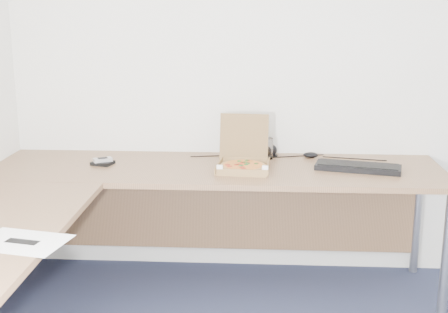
# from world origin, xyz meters

# --- Properties ---
(room_shell) EXTENTS (3.50, 3.50, 2.50)m
(room_shell) POSITION_xyz_m (0.00, 0.00, 1.25)
(room_shell) COLOR white
(room_shell) RESTS_ON ground
(desk) EXTENTS (2.50, 2.20, 0.73)m
(desk) POSITION_xyz_m (-0.82, 0.97, 0.70)
(desk) COLOR brown
(desk) RESTS_ON ground
(pizza_box) EXTENTS (0.27, 0.32, 0.28)m
(pizza_box) POSITION_xyz_m (-0.35, 1.36, 0.76)
(pizza_box) COLOR olive
(pizza_box) RESTS_ON desk
(drinking_glass) EXTENTS (0.07, 0.07, 0.12)m
(drinking_glass) POSITION_xyz_m (-0.22, 1.60, 0.79)
(drinking_glass) COLOR white
(drinking_glass) RESTS_ON desk
(keyboard) EXTENTS (0.48, 0.26, 0.03)m
(keyboard) POSITION_xyz_m (0.28, 1.38, 0.74)
(keyboard) COLOR black
(keyboard) RESTS_ON desk
(mouse) EXTENTS (0.09, 0.06, 0.03)m
(mouse) POSITION_xyz_m (0.04, 1.65, 0.75)
(mouse) COLOR black
(mouse) RESTS_ON desk
(wallet) EXTENTS (0.13, 0.12, 0.02)m
(wallet) POSITION_xyz_m (-1.14, 1.41, 0.74)
(wallet) COLOR black
(wallet) RESTS_ON desk
(phone) EXTENTS (0.12, 0.10, 0.02)m
(phone) POSITION_xyz_m (-1.14, 1.41, 0.76)
(phone) COLOR #B2B5BA
(phone) RESTS_ON wallet
(paper_sheet) EXTENTS (0.37, 0.29, 0.00)m
(paper_sheet) POSITION_xyz_m (-1.16, 0.25, 0.73)
(paper_sheet) COLOR white
(paper_sheet) RESTS_ON desk
(dome_speaker) EXTENTS (0.09, 0.09, 0.07)m
(dome_speaker) POSITION_xyz_m (-0.20, 1.68, 0.77)
(dome_speaker) COLOR black
(dome_speaker) RESTS_ON desk
(cable_bundle) EXTENTS (0.55, 0.11, 0.01)m
(cable_bundle) POSITION_xyz_m (-0.12, 1.64, 0.73)
(cable_bundle) COLOR black
(cable_bundle) RESTS_ON desk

